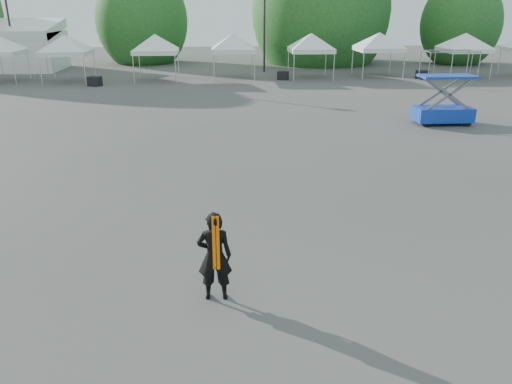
{
  "coord_description": "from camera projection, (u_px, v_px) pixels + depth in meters",
  "views": [
    {
      "loc": [
        -0.93,
        -10.87,
        5.3
      ],
      "look_at": [
        -0.13,
        -0.25,
        1.3
      ],
      "focal_mm": 35.0,
      "sensor_mm": 36.0,
      "label": 1
    }
  ],
  "objects": [
    {
      "name": "tent_h",
      "position": [
        466.0,
        37.0,
        37.81
      ],
      "size": [
        4.64,
        4.64,
        3.88
      ],
      "color": "silver",
      "rests_on": "ground"
    },
    {
      "name": "light_pole_east",
      "position": [
        265.0,
        2.0,
        40.22
      ],
      "size": [
        0.6,
        0.25,
        9.8
      ],
      "color": "black",
      "rests_on": "ground"
    },
    {
      "name": "tent_e",
      "position": [
        233.0,
        37.0,
        37.3
      ],
      "size": [
        4.53,
        4.53,
        3.88
      ],
      "color": "silver",
      "rests_on": "ground"
    },
    {
      "name": "crate_east",
      "position": [
        422.0,
        75.0,
        38.03
      ],
      "size": [
        0.95,
        0.82,
        0.64
      ],
      "primitive_type": "cube",
      "rotation": [
        0.0,
        0.0,
        0.24
      ],
      "color": "black",
      "rests_on": "ground"
    },
    {
      "name": "crate_mid",
      "position": [
        283.0,
        76.0,
        37.67
      ],
      "size": [
        0.95,
        0.85,
        0.61
      ],
      "primitive_type": "cube",
      "rotation": [
        0.0,
        0.0,
        -0.35
      ],
      "color": "black",
      "rests_on": "ground"
    },
    {
      "name": "tree_far_e",
      "position": [
        460.0,
        24.0,
        46.89
      ],
      "size": [
        3.84,
        3.84,
        5.84
      ],
      "color": "#382314",
      "rests_on": "ground"
    },
    {
      "name": "tree_mid_w",
      "position": [
        142.0,
        20.0,
        47.47
      ],
      "size": [
        4.16,
        4.16,
        6.33
      ],
      "color": "#382314",
      "rests_on": "ground"
    },
    {
      "name": "man",
      "position": [
        215.0,
        256.0,
        9.32
      ],
      "size": [
        0.66,
        0.45,
        1.79
      ],
      "rotation": [
        0.0,
        0.0,
        3.11
      ],
      "color": "black",
      "rests_on": "ground"
    },
    {
      "name": "tent_g",
      "position": [
        380.0,
        36.0,
        38.41
      ],
      "size": [
        4.75,
        4.75,
        3.88
      ],
      "color": "silver",
      "rests_on": "ground"
    },
    {
      "name": "tent_d",
      "position": [
        155.0,
        38.0,
        36.34
      ],
      "size": [
        4.48,
        4.48,
        3.88
      ],
      "color": "silver",
      "rests_on": "ground"
    },
    {
      "name": "tree_mid_e",
      "position": [
        321.0,
        10.0,
        47.41
      ],
      "size": [
        5.12,
        5.12,
        7.79
      ],
      "color": "#382314",
      "rests_on": "ground"
    },
    {
      "name": "scissor_lift",
      "position": [
        446.0,
        88.0,
        23.08
      ],
      "size": [
        2.62,
        1.32,
        3.37
      ],
      "rotation": [
        0.0,
        0.0,
        -0.01
      ],
      "color": "#0B169B",
      "rests_on": "ground"
    },
    {
      "name": "ground",
      "position": [
        261.0,
        238.0,
        12.08
      ],
      "size": [
        120.0,
        120.0,
        0.0
      ],
      "primitive_type": "plane",
      "color": "#474442",
      "rests_on": "ground"
    },
    {
      "name": "tent_f",
      "position": [
        311.0,
        37.0,
        37.48
      ],
      "size": [
        4.52,
        4.52,
        3.88
      ],
      "color": "silver",
      "rests_on": "ground"
    },
    {
      "name": "tent_c",
      "position": [
        65.0,
        39.0,
        35.58
      ],
      "size": [
        4.57,
        4.57,
        3.88
      ],
      "color": "silver",
      "rests_on": "ground"
    },
    {
      "name": "crate_west",
      "position": [
        95.0,
        81.0,
        34.69
      ],
      "size": [
        1.01,
        0.9,
        0.65
      ],
      "primitive_type": "cube",
      "rotation": [
        0.0,
        0.0,
        -0.37
      ],
      "color": "black",
      "rests_on": "ground"
    }
  ]
}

